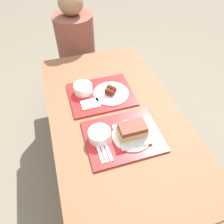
{
  "coord_description": "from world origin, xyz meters",
  "views": [
    {
      "loc": [
        -0.28,
        -0.85,
        1.71
      ],
      "look_at": [
        -0.03,
        -0.01,
        0.77
      ],
      "focal_mm": 35.0,
      "sensor_mm": 36.0,
      "label": 1
    }
  ],
  "objects_px": {
    "tray_near": "(123,136)",
    "tray_far": "(101,94)",
    "wings_plate_far": "(111,92)",
    "bowl_coleslaw_far": "(83,88)",
    "person_seated_across": "(75,40)",
    "bowl_coleslaw_near": "(100,135)",
    "brisket_sandwich_plate": "(132,132)"
  },
  "relations": [
    {
      "from": "tray_near",
      "to": "tray_far",
      "type": "bearing_deg",
      "value": 94.05
    },
    {
      "from": "tray_far",
      "to": "wings_plate_far",
      "type": "relative_size",
      "value": 1.79
    },
    {
      "from": "bowl_coleslaw_far",
      "to": "person_seated_across",
      "type": "bearing_deg",
      "value": 83.82
    },
    {
      "from": "bowl_coleslaw_far",
      "to": "wings_plate_far",
      "type": "height_order",
      "value": "bowl_coleslaw_far"
    },
    {
      "from": "wings_plate_far",
      "to": "tray_near",
      "type": "bearing_deg",
      "value": -95.83
    },
    {
      "from": "bowl_coleslaw_near",
      "to": "brisket_sandwich_plate",
      "type": "relative_size",
      "value": 0.55
    },
    {
      "from": "tray_far",
      "to": "wings_plate_far",
      "type": "xyz_separation_m",
      "value": [
        0.06,
        -0.02,
        0.02
      ]
    },
    {
      "from": "tray_near",
      "to": "tray_far",
      "type": "height_order",
      "value": "same"
    },
    {
      "from": "tray_near",
      "to": "person_seated_across",
      "type": "bearing_deg",
      "value": 93.04
    },
    {
      "from": "tray_near",
      "to": "brisket_sandwich_plate",
      "type": "relative_size",
      "value": 1.88
    },
    {
      "from": "tray_near",
      "to": "bowl_coleslaw_far",
      "type": "bearing_deg",
      "value": 107.68
    },
    {
      "from": "brisket_sandwich_plate",
      "to": "person_seated_across",
      "type": "distance_m",
      "value": 1.12
    },
    {
      "from": "tray_near",
      "to": "brisket_sandwich_plate",
      "type": "distance_m",
      "value": 0.06
    },
    {
      "from": "person_seated_across",
      "to": "tray_near",
      "type": "bearing_deg",
      "value": -86.96
    },
    {
      "from": "tray_near",
      "to": "bowl_coleslaw_near",
      "type": "xyz_separation_m",
      "value": [
        -0.13,
        0.02,
        0.04
      ]
    },
    {
      "from": "bowl_coleslaw_far",
      "to": "wings_plate_far",
      "type": "relative_size",
      "value": 0.52
    },
    {
      "from": "tray_far",
      "to": "wings_plate_far",
      "type": "height_order",
      "value": "wings_plate_far"
    },
    {
      "from": "wings_plate_far",
      "to": "person_seated_across",
      "type": "height_order",
      "value": "person_seated_across"
    },
    {
      "from": "bowl_coleslaw_near",
      "to": "bowl_coleslaw_far",
      "type": "bearing_deg",
      "value": 90.92
    },
    {
      "from": "bowl_coleslaw_near",
      "to": "bowl_coleslaw_far",
      "type": "relative_size",
      "value": 1.0
    },
    {
      "from": "bowl_coleslaw_far",
      "to": "wings_plate_far",
      "type": "xyz_separation_m",
      "value": [
        0.17,
        -0.07,
        -0.02
      ]
    },
    {
      "from": "bowl_coleslaw_far",
      "to": "person_seated_across",
      "type": "xyz_separation_m",
      "value": [
        0.07,
        0.69,
        -0.03
      ]
    },
    {
      "from": "bowl_coleslaw_near",
      "to": "brisket_sandwich_plate",
      "type": "xyz_separation_m",
      "value": [
        0.17,
        -0.04,
        0.0
      ]
    },
    {
      "from": "tray_near",
      "to": "bowl_coleslaw_near",
      "type": "bearing_deg",
      "value": 170.61
    },
    {
      "from": "bowl_coleslaw_near",
      "to": "person_seated_across",
      "type": "xyz_separation_m",
      "value": [
        0.07,
        1.08,
        -0.03
      ]
    },
    {
      "from": "tray_near",
      "to": "brisket_sandwich_plate",
      "type": "height_order",
      "value": "brisket_sandwich_plate"
    },
    {
      "from": "bowl_coleslaw_near",
      "to": "wings_plate_far",
      "type": "relative_size",
      "value": 0.52
    },
    {
      "from": "brisket_sandwich_plate",
      "to": "person_seated_across",
      "type": "bearing_deg",
      "value": 95.34
    },
    {
      "from": "bowl_coleslaw_near",
      "to": "wings_plate_far",
      "type": "distance_m",
      "value": 0.36
    },
    {
      "from": "tray_far",
      "to": "person_seated_across",
      "type": "height_order",
      "value": "person_seated_across"
    },
    {
      "from": "bowl_coleslaw_near",
      "to": "brisket_sandwich_plate",
      "type": "distance_m",
      "value": 0.18
    },
    {
      "from": "brisket_sandwich_plate",
      "to": "bowl_coleslaw_near",
      "type": "bearing_deg",
      "value": 168.39
    }
  ]
}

